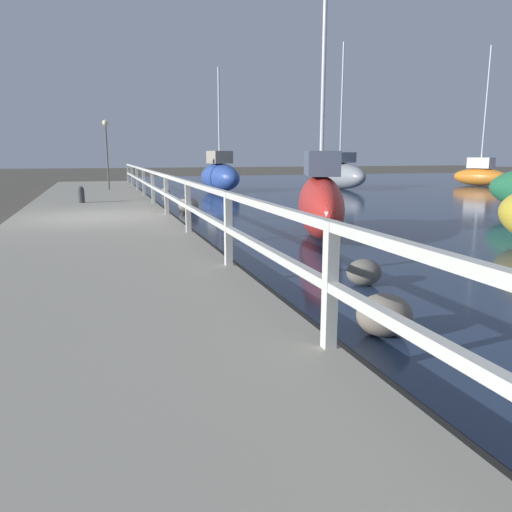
{
  "coord_description": "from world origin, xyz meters",
  "views": [
    {
      "loc": [
        0.15,
        -13.2,
        1.82
      ],
      "look_at": [
        3.32,
        -3.2,
        -0.31
      ],
      "focal_mm": 35.0,
      "sensor_mm": 36.0,
      "label": 1
    }
  ],
  "objects": [
    {
      "name": "sailboat_gray",
      "position": [
        12.73,
        11.49,
        0.81
      ],
      "size": [
        1.69,
        4.82,
        7.51
      ],
      "rotation": [
        0.0,
        0.0,
        0.05
      ],
      "color": "gray",
      "rests_on": "water_surface"
    },
    {
      "name": "boulder_upstream",
      "position": [
        3.68,
        -7.12,
        0.19
      ],
      "size": [
        0.5,
        0.45,
        0.38
      ],
      "color": "#666056",
      "rests_on": "ground"
    },
    {
      "name": "dock_lamp",
      "position": [
        0.67,
        10.3,
        2.54
      ],
      "size": [
        0.26,
        0.26,
        3.04
      ],
      "color": "#514C47",
      "rests_on": "dock_walkway"
    },
    {
      "name": "ground_plane",
      "position": [
        0.0,
        0.0,
        0.0
      ],
      "size": [
        120.0,
        120.0,
        0.0
      ],
      "primitive_type": "plane",
      "color": "#4C473D"
    },
    {
      "name": "boulder_near_dock",
      "position": [
        3.21,
        10.46,
        0.15
      ],
      "size": [
        0.4,
        0.36,
        0.3
      ],
      "color": "gray",
      "rests_on": "ground"
    },
    {
      "name": "boulder_water_edge",
      "position": [
        2.87,
        -8.96,
        0.22
      ],
      "size": [
        0.58,
        0.52,
        0.44
      ],
      "color": "slate",
      "rests_on": "ground"
    },
    {
      "name": "sailboat_blue",
      "position": [
        6.07,
        11.47,
        0.81
      ],
      "size": [
        2.05,
        3.68,
        5.95
      ],
      "rotation": [
        0.0,
        0.0,
        0.21
      ],
      "color": "#2D4C9E",
      "rests_on": "water_surface"
    },
    {
      "name": "sailboat_orange",
      "position": [
        21.98,
        11.43,
        0.68
      ],
      "size": [
        2.52,
        3.46,
        7.91
      ],
      "rotation": [
        0.0,
        0.0,
        0.43
      ],
      "color": "orange",
      "rests_on": "water_surface"
    },
    {
      "name": "boulder_downstream",
      "position": [
        2.91,
        2.67,
        0.24
      ],
      "size": [
        0.65,
        0.58,
        0.49
      ],
      "color": "gray",
      "rests_on": "ground"
    },
    {
      "name": "boulder_mid_strip",
      "position": [
        2.93,
        3.36,
        0.16
      ],
      "size": [
        0.43,
        0.39,
        0.32
      ],
      "color": "gray",
      "rests_on": "ground"
    },
    {
      "name": "dock_walkway",
      "position": [
        0.0,
        0.0,
        0.14
      ],
      "size": [
        3.94,
        36.0,
        0.28
      ],
      "color": "gray",
      "rests_on": "ground"
    },
    {
      "name": "railing",
      "position": [
        1.87,
        -0.0,
        0.99
      ],
      "size": [
        0.1,
        32.5,
        1.04
      ],
      "color": "beige",
      "rests_on": "dock_walkway"
    },
    {
      "name": "sailboat_red",
      "position": [
        4.91,
        -2.97,
        0.8
      ],
      "size": [
        2.25,
        4.12,
        5.62
      ],
      "rotation": [
        0.0,
        0.0,
        -0.34
      ],
      "color": "red",
      "rests_on": "water_surface"
    },
    {
      "name": "mooring_bollard",
      "position": [
        -0.35,
        4.11,
        0.55
      ],
      "size": [
        0.2,
        0.2,
        0.53
      ],
      "color": "#333338",
      "rests_on": "dock_walkway"
    }
  ]
}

